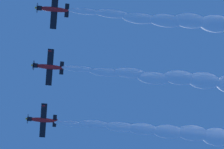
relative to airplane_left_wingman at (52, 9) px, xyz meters
The scene contains 5 objects.
airplane_left_wingman is the anchor object (origin of this frame).
airplane_right_wingman 12.25m from the airplane_left_wingman, 30.19° to the left, with size 7.37×6.85×2.49m.
airplane_outer_left 25.02m from the airplane_left_wingman, 31.54° to the left, with size 7.41×6.90×2.45m.
smoke_trail_right_wingman 39.21m from the airplane_left_wingman, 43.32° to the right, with size 26.53×45.38×5.04m.
smoke_trail_outer_left 44.38m from the airplane_left_wingman, 26.95° to the right, with size 26.96×45.85×5.04m.
Camera 1 is at (-13.84, -23.49, 1.56)m, focal length 63.37 mm.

